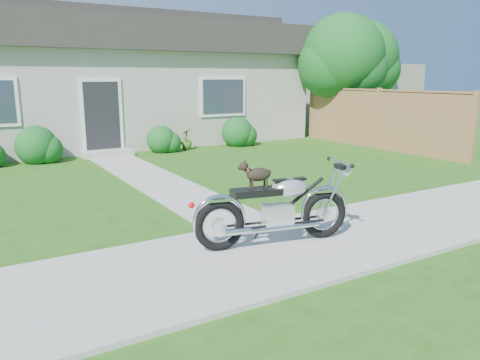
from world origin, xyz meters
name	(u,v)px	position (x,y,z in m)	size (l,w,h in m)	color
ground	(366,230)	(0.00, 0.00, 0.00)	(80.00, 80.00, 0.00)	#235114
sidewalk	(366,228)	(0.00, 0.00, 0.02)	(24.00, 2.20, 0.04)	#9E9B93
walkway	(152,179)	(-1.50, 5.00, 0.01)	(1.20, 8.00, 0.03)	#9E9B93
house	(120,79)	(0.00, 11.99, 2.16)	(12.60, 7.03, 4.50)	beige
fence	(378,119)	(6.30, 5.75, 0.94)	(0.12, 6.62, 1.90)	brown
tree_near	(347,59)	(6.94, 7.95, 2.84)	(2.90, 2.89, 4.43)	#3D2B1C
tree_far	(365,61)	(9.53, 9.62, 2.89)	(2.95, 2.94, 4.51)	#3D2B1C
shrub_row	(118,141)	(-1.20, 8.50, 0.42)	(8.46, 1.07, 1.07)	#15521B
potted_plant_right	(187,139)	(0.96, 8.55, 0.33)	(0.37, 0.37, 0.66)	#35631B
motorcycle_with_dog	(277,207)	(-1.55, 0.11, 0.54)	(2.20, 0.77, 1.14)	black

